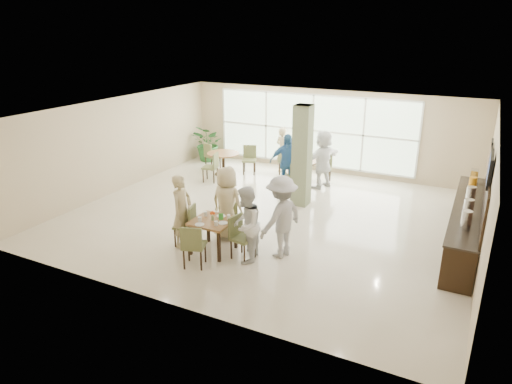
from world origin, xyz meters
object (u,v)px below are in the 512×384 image
at_px(teen_right, 246,225).
at_px(teen_standing, 281,217).
at_px(round_table_left, 223,158).
at_px(adult_b, 323,159).
at_px(adult_standing, 283,150).
at_px(round_table_right, 301,166).
at_px(teen_far, 227,203).
at_px(teen_left, 182,211).
at_px(potted_plant, 209,143).
at_px(adult_a, 287,163).
at_px(main_table, 213,224).
at_px(buffet_counter, 467,222).

relative_size(teen_right, teen_standing, 0.91).
distance_m(round_table_left, adult_b, 3.43).
relative_size(adult_b, adult_standing, 1.15).
xyz_separation_m(round_table_right, teen_far, (-0.06, -4.53, 0.30)).
distance_m(round_table_right, teen_left, 5.40).
distance_m(potted_plant, adult_a, 4.26).
height_order(round_table_right, adult_a, adult_a).
bearing_deg(main_table, adult_b, 82.26).
distance_m(buffet_counter, adult_a, 5.34).
bearing_deg(round_table_right, teen_right, -80.78).
relative_size(round_table_left, teen_left, 0.65).
height_order(potted_plant, adult_standing, adult_standing).
bearing_deg(round_table_right, adult_a, -97.41).
relative_size(teen_left, teen_far, 0.96).
distance_m(buffet_counter, teen_left, 6.45).
height_order(buffet_counter, potted_plant, buffet_counter).
bearing_deg(round_table_left, teen_far, -58.32).
height_order(potted_plant, teen_far, teen_far).
bearing_deg(potted_plant, teen_far, -54.01).
distance_m(potted_plant, teen_standing, 7.86).
relative_size(potted_plant, teen_standing, 0.74).
distance_m(round_table_right, teen_far, 4.54).
distance_m(teen_left, adult_a, 4.51).
distance_m(round_table_left, teen_left, 5.38).
distance_m(round_table_left, teen_standing, 6.09).
xyz_separation_m(teen_far, teen_right, (0.93, -0.82, -0.04)).
height_order(main_table, teen_far, teen_far).
bearing_deg(adult_b, teen_left, 8.03).
relative_size(potted_plant, adult_b, 0.74).
bearing_deg(round_table_left, teen_standing, -47.60).
bearing_deg(teen_right, round_table_left, -158.27).
height_order(main_table, adult_a, adult_a).
height_order(teen_right, adult_b, adult_b).
bearing_deg(main_table, teen_standing, 19.39).
relative_size(teen_right, adult_a, 0.94).
bearing_deg(potted_plant, adult_b, -11.21).
relative_size(potted_plant, adult_standing, 0.86).
xyz_separation_m(teen_standing, adult_a, (-1.55, 3.93, -0.02)).
height_order(buffet_counter, adult_b, buffet_counter).
relative_size(round_table_left, adult_a, 0.61).
xyz_separation_m(potted_plant, teen_right, (4.86, -6.23, 0.16)).
bearing_deg(adult_standing, teen_left, 114.06).
distance_m(teen_right, adult_a, 4.58).
bearing_deg(round_table_left, potted_plant, 138.06).
xyz_separation_m(round_table_right, adult_b, (0.74, -0.07, 0.33)).
distance_m(potted_plant, teen_right, 7.90).
distance_m(teen_far, adult_a, 3.65).
xyz_separation_m(teen_standing, adult_standing, (-2.41, 5.58, -0.12)).
bearing_deg(adult_standing, teen_right, 128.80).
height_order(teen_left, adult_standing, teen_left).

